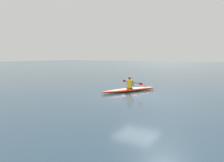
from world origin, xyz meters
TOP-DOWN VIEW (x-y plane):
  - ground_plane at (0.00, 0.00)m, footprint 160.00×160.00m
  - kayak at (1.08, -1.17)m, footprint 2.51×4.09m
  - kayaker at (1.08, -1.17)m, footprint 2.07×1.12m

SIDE VIEW (x-z plane):
  - ground_plane at x=0.00m, z-range 0.00..0.00m
  - kayak at x=1.08m, z-range 0.00..0.25m
  - kayaker at x=1.08m, z-range 0.20..0.97m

